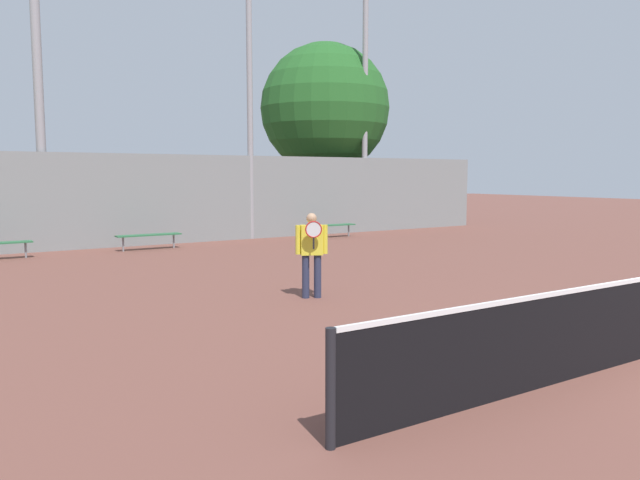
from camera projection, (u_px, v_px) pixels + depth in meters
The scene contains 8 objects.
tennis_player at pixel (312, 250), 11.74m from camera, with size 0.57×0.51×1.61m.
bench_courtside_far at pixel (333, 226), 23.17m from camera, with size 1.76×0.40×0.48m.
bench_adjacent_court at pixel (149, 236), 19.37m from camera, with size 2.00×0.40×0.48m.
light_pole_near_left at pixel (249, 63), 22.15m from camera, with size 0.90×0.60×10.21m.
light_pole_far_right at pixel (38, 90), 18.65m from camera, with size 0.90×0.60×8.39m.
light_pole_center_back at pixel (365, 78), 25.05m from camera, with size 0.90×0.60×10.36m.
back_fence at pixel (196, 199), 21.44m from camera, with size 26.31×0.06×3.01m.
tree_green_tall at pixel (325, 109), 26.94m from camera, with size 5.57×5.57×7.96m.
Camera 1 is at (-8.22, -4.22, 2.33)m, focal length 35.00 mm.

